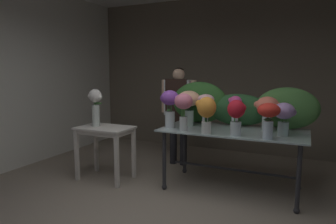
% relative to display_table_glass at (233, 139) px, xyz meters
% --- Properties ---
extents(ground_plane, '(7.58, 7.58, 0.00)m').
position_rel_display_table_glass_xyz_m(ground_plane, '(-0.52, 0.30, -0.69)').
color(ground_plane, gray).
extents(wall_back, '(5.78, 0.12, 2.99)m').
position_rel_display_table_glass_xyz_m(wall_back, '(-0.52, 2.03, 0.80)').
color(wall_back, '#706656').
rests_on(wall_back, ground).
extents(wall_left, '(0.12, 3.57, 2.99)m').
position_rel_display_table_glass_xyz_m(wall_left, '(-3.41, 0.30, 0.80)').
color(wall_left, silver).
rests_on(wall_left, ground).
extents(display_table_glass, '(1.83, 0.93, 0.82)m').
position_rel_display_table_glass_xyz_m(display_table_glass, '(0.00, 0.00, 0.00)').
color(display_table_glass, '#AAC0C2').
rests_on(display_table_glass, ground).
extents(side_table_white, '(0.77, 0.52, 0.77)m').
position_rel_display_table_glass_xyz_m(side_table_white, '(-1.77, -0.37, -0.03)').
color(side_table_white, silver).
rests_on(side_table_white, ground).
extents(florist, '(0.62, 0.24, 1.63)m').
position_rel_display_table_glass_xyz_m(florist, '(-1.08, 0.73, 0.32)').
color(florist, '#232328').
rests_on(florist, ground).
extents(foliage_backdrop, '(2.02, 0.31, 0.60)m').
position_rel_display_table_glass_xyz_m(foliage_backdrop, '(-0.04, 0.35, 0.39)').
color(foliage_backdrop, '#2D6028').
rests_on(foliage_backdrop, display_table_glass).
extents(vase_blush_dahlias, '(0.22, 0.22, 0.45)m').
position_rel_display_table_glass_xyz_m(vase_blush_dahlias, '(-0.37, -0.03, 0.42)').
color(vase_blush_dahlias, silver).
rests_on(vase_blush_dahlias, display_table_glass).
extents(vase_sunset_lilies, '(0.26, 0.23, 0.45)m').
position_rel_display_table_glass_xyz_m(vase_sunset_lilies, '(-0.25, -0.38, 0.40)').
color(vase_sunset_lilies, silver).
rests_on(vase_sunset_lilies, display_table_glass).
extents(vase_coral_peonies, '(0.34, 0.28, 0.44)m').
position_rel_display_table_glass_xyz_m(vase_coral_peonies, '(0.41, 0.08, 0.41)').
color(vase_coral_peonies, silver).
rests_on(vase_coral_peonies, display_table_glass).
extents(vase_crimson_snapdragons, '(0.22, 0.21, 0.42)m').
position_rel_display_table_glass_xyz_m(vase_crimson_snapdragons, '(0.11, -0.35, 0.37)').
color(vase_crimson_snapdragons, silver).
rests_on(vase_crimson_snapdragons, display_table_glass).
extents(vase_fuchsia_roses, '(0.18, 0.17, 0.43)m').
position_rel_display_table_glass_xyz_m(vase_fuchsia_roses, '(-0.01, 0.13, 0.39)').
color(vase_fuchsia_roses, silver).
rests_on(vase_fuchsia_roses, display_table_glass).
extents(vase_scarlet_anemones, '(0.25, 0.25, 0.41)m').
position_rel_display_table_glass_xyz_m(vase_scarlet_anemones, '(0.47, -0.37, 0.39)').
color(vase_scarlet_anemones, silver).
rests_on(vase_scarlet_anemones, display_table_glass).
extents(vase_peach_ranunculus, '(0.31, 0.31, 0.49)m').
position_rel_display_table_glass_xyz_m(vase_peach_ranunculus, '(-0.63, 0.03, 0.44)').
color(vase_peach_ranunculus, silver).
rests_on(vase_peach_ranunculus, display_table_glass).
extents(vase_lilac_stock, '(0.26, 0.24, 0.39)m').
position_rel_display_table_glass_xyz_m(vase_lilac_stock, '(0.62, -0.13, 0.37)').
color(vase_lilac_stock, silver).
rests_on(vase_lilac_stock, display_table_glass).
extents(vase_rosy_carnations, '(0.23, 0.23, 0.48)m').
position_rel_display_table_glass_xyz_m(vase_rosy_carnations, '(-0.56, -0.33, 0.44)').
color(vase_rosy_carnations, silver).
rests_on(vase_rosy_carnations, display_table_glass).
extents(vase_violet_tulips, '(0.27, 0.24, 0.50)m').
position_rel_display_table_glass_xyz_m(vase_violet_tulips, '(-0.81, -0.22, 0.44)').
color(vase_violet_tulips, silver).
rests_on(vase_violet_tulips, display_table_glass).
extents(vase_white_roses_tall, '(0.23, 0.18, 0.54)m').
position_rel_display_table_glass_xyz_m(vase_white_roses_tall, '(-1.92, -0.37, 0.40)').
color(vase_white_roses_tall, silver).
rests_on(vase_white_roses_tall, side_table_white).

